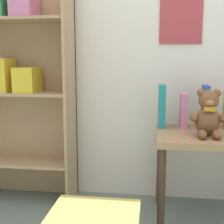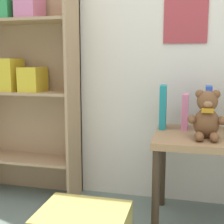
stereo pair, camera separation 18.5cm
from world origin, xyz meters
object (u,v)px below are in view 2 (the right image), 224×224
display_table (208,149)px  book_standing_teal (163,107)px  bookshelf_side (24,76)px  book_standing_blue (208,108)px  book_standing_pink (185,111)px  teddy_bear (207,116)px

display_table → book_standing_teal: 0.36m
bookshelf_side → book_standing_blue: bearing=-3.2°
display_table → book_standing_pink: book_standing_pink is taller
display_table → book_standing_pink: (-0.13, 0.14, 0.18)m
display_table → book_standing_teal: bearing=153.2°
teddy_bear → display_table: bearing=77.0°
bookshelf_side → book_standing_blue: bookshelf_side is taller
teddy_bear → book_standing_blue: 0.22m
bookshelf_side → teddy_bear: bearing=-13.6°
display_table → teddy_bear: bearing=-103.0°
bookshelf_side → book_standing_pink: size_ratio=7.03×
display_table → book_standing_blue: bearing=90.0°
teddy_bear → book_standing_teal: 0.32m
teddy_bear → book_standing_blue: size_ratio=0.99×
book_standing_teal → book_standing_blue: 0.26m
bookshelf_side → display_table: 1.28m
bookshelf_side → book_standing_blue: (1.21, -0.07, -0.17)m
display_table → book_standing_blue: size_ratio=2.25×
bookshelf_side → book_standing_pink: 1.10m
book_standing_blue → display_table: bearing=-87.9°
teddy_bear → book_standing_pink: (-0.11, 0.22, -0.01)m
bookshelf_side → teddy_bear: bookshelf_side is taller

